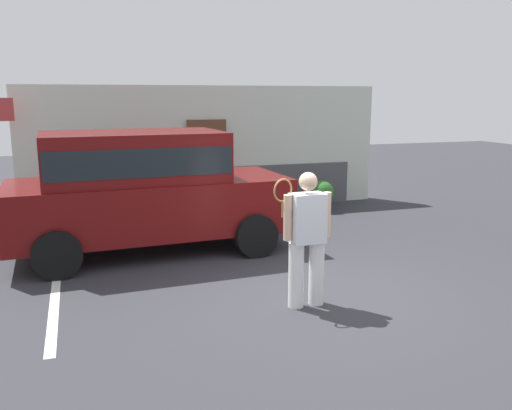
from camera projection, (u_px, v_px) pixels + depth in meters
ground_plane at (317, 297)px, 7.15m from camera, size 40.00×40.00×0.00m
parking_stripe_0 at (56, 287)px, 7.51m from camera, size 0.12×4.40×0.01m
house_frontage at (209, 152)px, 12.50m from camera, size 8.35×0.40×2.86m
parked_suv at (144, 186)px, 9.03m from camera, size 4.68×2.32×2.05m
tennis_player_man at (307, 237)px, 6.70m from camera, size 0.78×0.28×1.72m
potted_plant_by_porch at (322, 194)px, 12.42m from camera, size 0.54×0.54×0.72m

